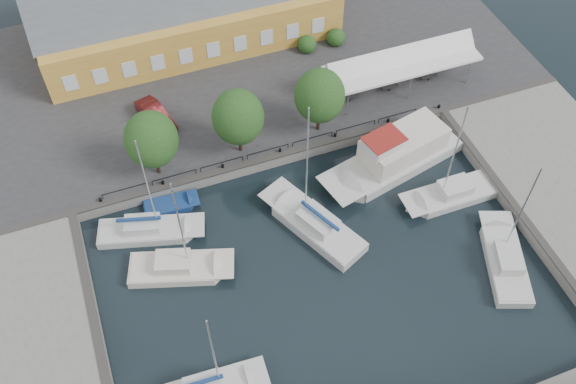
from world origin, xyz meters
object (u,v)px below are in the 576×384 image
object	(u,v)px
trawler	(396,156)
launch_nw	(171,206)
car_red	(156,115)
west_boat_a	(149,232)
warehouse	(180,7)
east_boat_a	(449,196)
east_boat_c	(504,261)
center_sailboat	(314,225)
tent_canopy	(403,63)
west_boat_b	(179,269)

from	to	relation	value
trawler	launch_nw	distance (m)	18.97
car_red	west_boat_a	world-z (taller)	west_boat_a
warehouse	trawler	world-z (taller)	warehouse
trawler	east_boat_a	world-z (taller)	east_boat_a
warehouse	east_boat_c	size ratio (longest dim) A/B	2.71
warehouse	center_sailboat	size ratio (longest dim) A/B	2.22
car_red	east_boat_c	xyz separation A→B (m)	(21.02, -22.67, -1.51)
trawler	launch_nw	xyz separation A→B (m)	(-18.81, 2.21, -0.93)
trawler	west_boat_a	bearing A→B (deg)	179.38
car_red	tent_canopy	bearing A→B (deg)	-25.72
center_sailboat	trawler	size ratio (longest dim) A/B	0.97
center_sailboat	west_boat_a	world-z (taller)	center_sailboat
tent_canopy	launch_nw	distance (m)	23.84
west_boat_b	east_boat_a	bearing A→B (deg)	-2.39
east_boat_a	west_boat_b	bearing A→B (deg)	177.61
warehouse	west_boat_b	distance (m)	26.76
trawler	east_boat_c	bearing A→B (deg)	-74.32
warehouse	car_red	size ratio (longest dim) A/B	6.08
west_boat_a	launch_nw	distance (m)	2.96
center_sailboat	east_boat_c	xyz separation A→B (m)	(12.14, -7.97, -0.10)
trawler	west_boat_b	bearing A→B (deg)	-168.88
warehouse	east_boat_a	size ratio (longest dim) A/B	2.58
warehouse	car_red	xyz separation A→B (m)	(-5.24, -10.62, -2.65)
center_sailboat	west_boat_b	bearing A→B (deg)	-179.35
center_sailboat	tent_canopy	bearing A→B (deg)	41.51
tent_canopy	car_red	size ratio (longest dim) A/B	2.98
center_sailboat	east_boat_a	xyz separation A→B (m)	(11.36, -1.05, -0.10)
trawler	east_boat_a	xyz separation A→B (m)	(2.51, -4.79, -0.75)
car_red	trawler	size ratio (longest dim) A/B	0.35
warehouse	center_sailboat	world-z (taller)	center_sailboat
east_boat_c	launch_nw	distance (m)	26.12
launch_nw	west_boat_b	bearing A→B (deg)	-98.01
center_sailboat	trawler	distance (m)	9.63
west_boat_b	tent_canopy	bearing A→B (deg)	25.99
trawler	launch_nw	bearing A→B (deg)	173.32
launch_nw	trawler	bearing A→B (deg)	-6.68
center_sailboat	east_boat_c	bearing A→B (deg)	-33.29
west_boat_b	launch_nw	xyz separation A→B (m)	(0.85, 6.07, -0.17)
tent_canopy	car_red	bearing A→B (deg)	171.58
trawler	west_boat_b	size ratio (longest dim) A/B	1.24
car_red	east_boat_c	world-z (taller)	east_boat_c
tent_canopy	trawler	distance (m)	9.14
center_sailboat	west_boat_a	size ratio (longest dim) A/B	1.17
east_boat_c	west_boat_b	bearing A→B (deg)	161.12
car_red	east_boat_a	xyz separation A→B (m)	(20.24, -15.74, -1.51)
warehouse	east_boat_a	bearing A→B (deg)	-60.35
warehouse	west_boat_b	xyz separation A→B (m)	(-7.17, -25.44, -4.17)
trawler	east_boat_c	world-z (taller)	east_boat_c
tent_canopy	trawler	bearing A→B (deg)	-117.98
warehouse	center_sailboat	bearing A→B (deg)	-81.81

